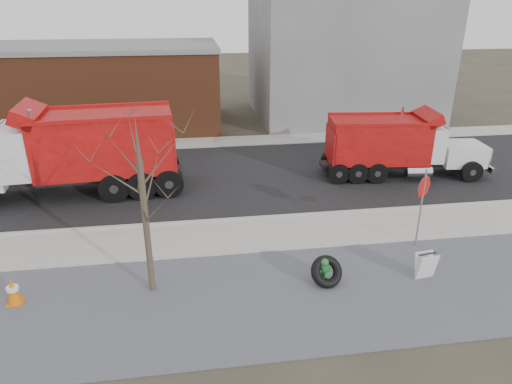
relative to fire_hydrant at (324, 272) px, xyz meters
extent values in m
plane|color=#383328|center=(-1.86, 2.99, -0.39)|extent=(120.00, 120.00, 0.00)
cube|color=slate|center=(-1.86, -0.51, -0.37)|extent=(60.00, 5.00, 0.03)
cube|color=#9E9B93|center=(-1.86, 3.24, -0.36)|extent=(60.00, 2.50, 0.06)
cube|color=#9E9B93|center=(-1.86, 4.54, -0.33)|extent=(60.00, 0.15, 0.11)
cube|color=black|center=(-1.86, 9.29, -0.38)|extent=(60.00, 9.40, 0.02)
cube|color=#9E9B93|center=(-1.86, 14.99, -0.36)|extent=(60.00, 2.00, 0.06)
cube|color=gray|center=(7.14, 20.99, 3.61)|extent=(12.00, 10.00, 8.00)
cube|color=brown|center=(-11.86, 19.99, 2.11)|extent=(20.00, 8.00, 5.00)
cube|color=gray|center=(-11.86, 19.99, 4.76)|extent=(20.20, 8.20, 0.30)
cylinder|color=#382D23|center=(-5.06, 0.39, 1.61)|extent=(0.18, 0.18, 4.00)
cone|color=#382D23|center=(-5.06, 0.39, 4.21)|extent=(0.14, 0.14, 1.20)
cylinder|color=#2D763A|center=(0.00, 0.01, -0.36)|extent=(0.45, 0.45, 0.06)
cylinder|color=#2D763A|center=(0.00, 0.01, -0.05)|extent=(0.23, 0.23, 0.61)
cylinder|color=#2D763A|center=(0.00, 0.01, 0.22)|extent=(0.31, 0.31, 0.05)
sphere|color=#2D763A|center=(0.00, 0.01, 0.33)|extent=(0.24, 0.24, 0.24)
cylinder|color=#2D763A|center=(0.00, 0.01, 0.43)|extent=(0.05, 0.05, 0.06)
cylinder|color=#2D763A|center=(-0.17, -0.02, 0.04)|extent=(0.14, 0.13, 0.11)
cylinder|color=#2D763A|center=(0.17, 0.04, 0.04)|extent=(0.14, 0.13, 0.11)
cylinder|color=#2D763A|center=(0.03, -0.16, 0.02)|extent=(0.17, 0.15, 0.15)
torus|color=black|center=(0.06, -0.06, 0.05)|extent=(1.12, 0.97, 0.95)
cylinder|color=gray|center=(3.77, 1.72, 1.02)|extent=(0.06, 0.06, 2.81)
cylinder|color=#AB100C|center=(3.77, 1.72, 1.82)|extent=(0.65, 0.45, 0.76)
cube|color=silver|center=(3.12, -0.30, 0.06)|extent=(0.64, 0.29, 0.84)
cube|color=silver|center=(3.09, -0.12, 0.06)|extent=(0.64, 0.29, 0.84)
cube|color=black|center=(3.11, -0.21, 0.47)|extent=(0.61, 0.12, 0.04)
cube|color=#E06407|center=(-8.83, 0.28, -0.36)|extent=(0.42, 0.42, 0.04)
cone|color=#E06407|center=(-8.83, 0.28, 0.03)|extent=(0.40, 0.40, 0.77)
cylinder|color=white|center=(-8.83, 0.28, 0.11)|extent=(0.32, 0.32, 0.11)
cube|color=black|center=(6.08, 8.24, 0.22)|extent=(7.63, 1.59, 0.20)
cube|color=silver|center=(8.96, 7.93, 0.70)|extent=(2.13, 1.93, 0.98)
cube|color=silver|center=(10.02, 7.81, 0.70)|extent=(0.23, 1.55, 0.89)
cube|color=silver|center=(7.07, 8.13, 1.32)|extent=(1.63, 2.18, 1.60)
cube|color=black|center=(7.82, 8.05, 1.76)|extent=(0.24, 1.77, 0.71)
cube|color=#B3100F|center=(4.94, 8.37, 1.41)|extent=(4.64, 2.60, 1.95)
cylinder|color=silver|center=(6.32, 9.06, 1.72)|extent=(0.14, 0.14, 2.13)
cylinder|color=black|center=(9.26, 8.86, 0.12)|extent=(1.00, 0.37, 0.98)
cylinder|color=black|center=(9.05, 6.95, 0.12)|extent=(1.00, 0.37, 0.98)
cylinder|color=black|center=(3.97, 9.33, 0.12)|extent=(1.00, 0.37, 0.98)
cylinder|color=black|center=(3.79, 7.63, 0.12)|extent=(1.00, 0.37, 0.98)
cube|color=black|center=(-8.77, 8.10, 0.35)|extent=(9.25, 1.70, 0.25)
cube|color=silver|center=(-10.61, 7.96, 1.77)|extent=(2.00, 2.72, 2.03)
cube|color=#B3100F|center=(-7.31, 8.21, 1.89)|extent=(5.83, 3.14, 2.48)
cylinder|color=silver|center=(-9.68, 6.96, 2.28)|extent=(0.17, 0.17, 2.70)
cylinder|color=black|center=(-5.88, 7.24, 0.25)|extent=(1.26, 0.43, 1.24)
cylinder|color=black|center=(-6.05, 9.40, 0.25)|extent=(1.26, 0.43, 1.24)
camera|label=1|loc=(-3.68, -11.14, 7.51)|focal=32.00mm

